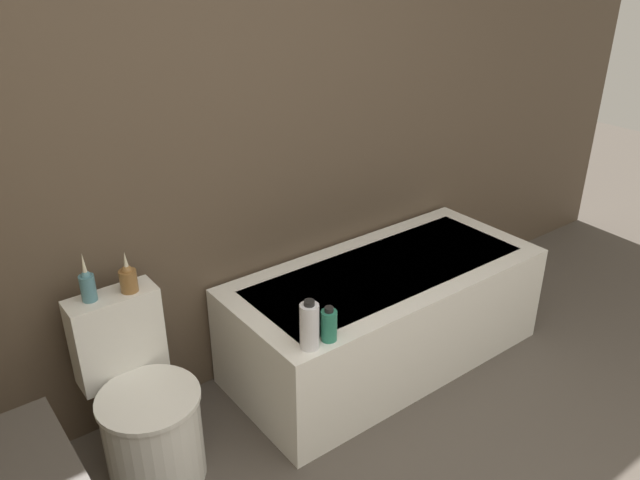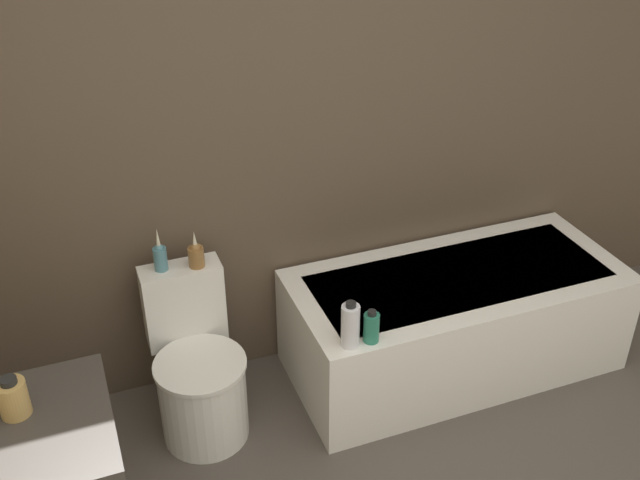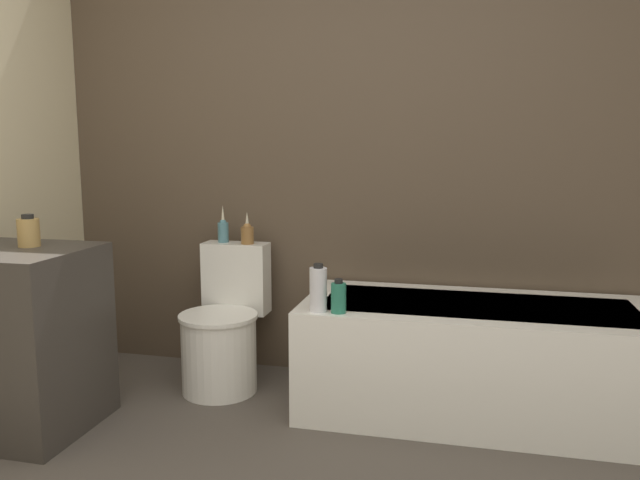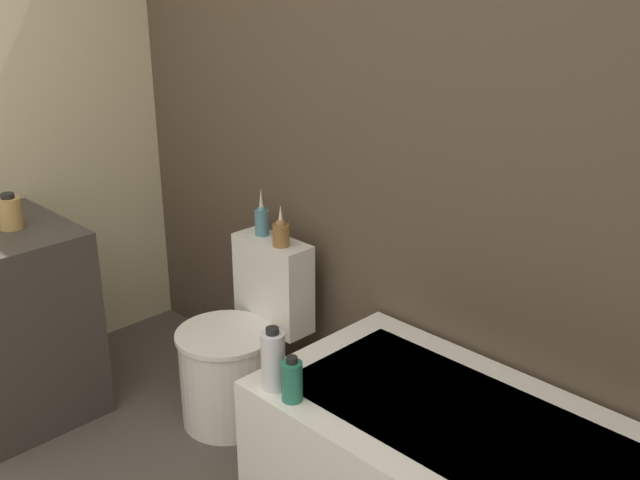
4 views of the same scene
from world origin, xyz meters
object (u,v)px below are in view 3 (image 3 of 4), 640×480
Objects in this scene: toilet at (224,333)px; shampoo_bottle_short at (339,297)px; soap_bottle_glass at (29,232)px; vase_gold at (223,230)px; bathtub at (474,358)px; vase_silver at (247,233)px; shampoo_bottle_tall at (318,289)px.

shampoo_bottle_short is (0.69, -0.33, 0.32)m from toilet.
soap_bottle_glass is at bearing -169.35° from shampoo_bottle_short.
vase_gold is at bearing 109.59° from toilet.
bathtub is 2.19× the size of toilet.
vase_silver is at bearing -10.34° from vase_gold.
soap_bottle_glass reaches higher than shampoo_bottle_tall.
soap_bottle_glass is 1.09m from vase_silver.
vase_gold is 0.88m from shampoo_bottle_tall.
vase_silver is (-1.22, 0.22, 0.54)m from bathtub.
vase_gold reaches higher than shampoo_bottle_tall.
vase_gold is at bearing 144.73° from shampoo_bottle_short.
soap_bottle_glass is at bearing -139.29° from toilet.
vase_silver is at bearing 45.52° from soap_bottle_glass.
vase_silver reaches higher than shampoo_bottle_short.
vase_silver is 0.83m from shampoo_bottle_short.
vase_gold is 0.15m from vase_silver.
bathtub is at bearing -10.07° from vase_gold.
vase_gold is at bearing 169.93° from bathtub.
toilet is 0.57m from vase_gold.
vase_silver is 0.80× the size of shampoo_bottle_tall.
shampoo_bottle_short is at bearing -153.63° from bathtub.
shampoo_bottle_short is (0.09, -0.01, -0.03)m from shampoo_bottle_tall.
shampoo_bottle_short is (0.77, -0.54, -0.21)m from vase_gold.
toilet is 3.41× the size of shampoo_bottle_tall.
soap_bottle_glass reaches higher than shampoo_bottle_short.
vase_gold is (-1.37, 0.24, 0.55)m from bathtub.
bathtub is at bearing 26.37° from shampoo_bottle_short.
soap_bottle_glass is at bearing -164.26° from bathtub.
shampoo_bottle_tall is 1.41× the size of shampoo_bottle_short.
vase_gold reaches higher than toilet.
shampoo_bottle_short is (1.38, 0.26, -0.29)m from soap_bottle_glass.
vase_gold is 0.96m from shampoo_bottle_short.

